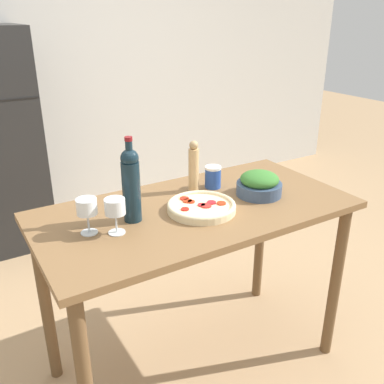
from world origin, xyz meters
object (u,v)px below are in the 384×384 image
at_px(pepper_mill, 194,167).
at_px(salt_canister, 213,177).
at_px(wine_glass_far, 87,208).
at_px(salad_bowl, 259,184).
at_px(homemade_pizza, 202,206).
at_px(wine_glass_near, 115,208).
at_px(wine_bottle, 131,183).

distance_m(pepper_mill, salt_canister, 0.12).
height_order(wine_glass_far, salt_canister, wine_glass_far).
relative_size(salad_bowl, homemade_pizza, 0.71).
bearing_deg(salad_bowl, wine_glass_near, -179.39).
relative_size(wine_glass_far, homemade_pizza, 0.49).
distance_m(wine_glass_far, pepper_mill, 0.60).
bearing_deg(salt_canister, salad_bowl, -54.64).
distance_m(salad_bowl, homemade_pizza, 0.33).
xyz_separation_m(wine_glass_far, homemade_pizza, (0.49, -0.06, -0.09)).
relative_size(wine_bottle, salt_canister, 3.29).
bearing_deg(pepper_mill, wine_glass_far, -165.01).
bearing_deg(salt_canister, wine_bottle, -165.32).
relative_size(wine_glass_near, wine_glass_far, 1.00).
bearing_deg(wine_glass_near, wine_glass_far, 149.19).
bearing_deg(wine_glass_far, salad_bowl, -3.35).
xyz_separation_m(wine_bottle, homemade_pizza, (0.30, -0.07, -0.15)).
xyz_separation_m(wine_glass_near, wine_glass_far, (-0.09, 0.06, -0.00)).
relative_size(homemade_pizza, salt_canister, 2.76).
xyz_separation_m(pepper_mill, salt_canister, (0.10, -0.01, -0.07)).
height_order(wine_glass_far, homemade_pizza, wine_glass_far).
bearing_deg(wine_glass_near, wine_bottle, 35.03).
relative_size(wine_glass_near, homemade_pizza, 0.49).
relative_size(wine_bottle, wine_glass_near, 2.46).
height_order(pepper_mill, salad_bowl, pepper_mill).
height_order(wine_bottle, wine_glass_near, wine_bottle).
height_order(wine_bottle, salt_canister, wine_bottle).
distance_m(wine_glass_far, homemade_pizza, 0.50).
relative_size(wine_glass_far, salad_bowl, 0.68).
bearing_deg(wine_bottle, wine_glass_far, -175.38).
xyz_separation_m(wine_glass_far, pepper_mill, (0.58, 0.15, 0.02)).
distance_m(wine_bottle, homemade_pizza, 0.34).
height_order(wine_glass_near, wine_glass_far, same).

